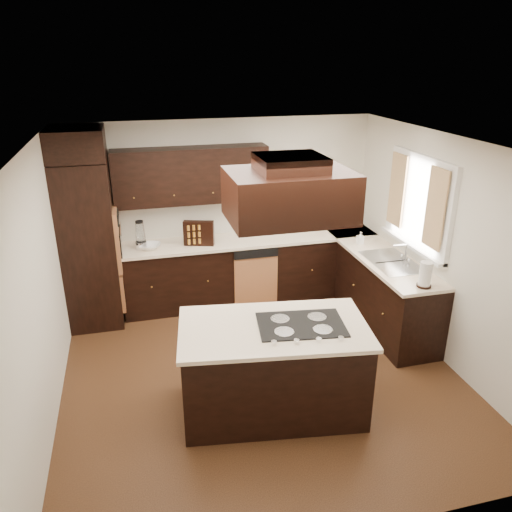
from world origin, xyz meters
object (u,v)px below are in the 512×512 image
Objects in this scene: oven_column at (89,244)px; range_hood at (289,195)px; island at (273,370)px; spice_rack at (199,233)px.

range_hood reaches higher than oven_column.
island is 2.42m from spice_rack.
oven_column reaches higher than spice_rack.
oven_column is 1.38m from spice_rack.
oven_column is at bearing 129.74° from range_hood.
range_hood is 2.55m from spice_rack.
oven_column reaches higher than island.
range_hood is at bearing -59.69° from spice_rack.
oven_column is 2.02× the size of range_hood.
range_hood reaches higher than spice_rack.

